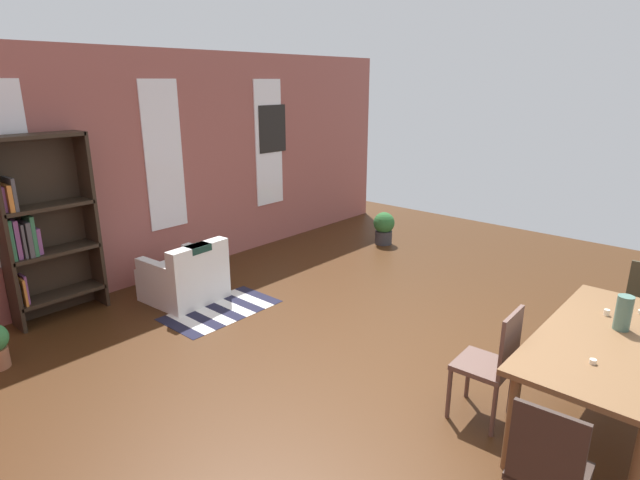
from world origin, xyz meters
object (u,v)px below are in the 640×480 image
Objects in this scene: vase_on_table at (623,313)px; dining_chair_far_left at (493,361)px; dining_table at (612,349)px; bookshelf_tall at (42,229)px; potted_plant_corner at (384,227)px; armchair_white at (185,278)px; dining_chair_head_left at (547,469)px.

dining_chair_far_left is (-0.62, 0.69, -0.40)m from vase_on_table.
vase_on_table is (0.19, 0.00, 0.22)m from dining_table.
bookshelf_tall reaches higher than dining_table.
dining_chair_far_left reaches higher than potted_plant_corner.
armchair_white is at bearing 92.89° from dining_chair_far_left.
potted_plant_corner is at bearing 44.76° from dining_chair_far_left.
bookshelf_tall is (-1.46, 4.46, 0.52)m from dining_chair_far_left.
dining_chair_far_left is 1.00× the size of dining_chair_head_left.
bookshelf_tall is at bearing 110.06° from dining_table.
dining_table reaches higher than potted_plant_corner.
vase_on_table reaches higher than armchair_white.
potted_plant_corner is (4.15, 3.92, -0.23)m from dining_chair_head_left.
dining_chair_far_left is 4.58m from potted_plant_corner.
dining_table is 5.50m from bookshelf_tall.
bookshelf_tall is 3.86× the size of potted_plant_corner.
armchair_white is (-0.62, 4.45, -0.42)m from dining_table.
dining_table is at bearing -82.09° from armchair_white.
dining_table is at bearing -180.00° from vase_on_table.
dining_table is 1.34m from dining_chair_head_left.
armchair_white is (-0.81, 4.45, -0.64)m from vase_on_table.
vase_on_table is at bearing -79.66° from armchair_white.
potted_plant_corner is at bearing 56.15° from vase_on_table.
potted_plant_corner is (2.63, 3.92, -0.63)m from vase_on_table.
vase_on_table is 0.13× the size of bookshelf_tall.
dining_chair_head_left reaches higher than armchair_white.
dining_table is 0.29m from vase_on_table.
armchair_white is (1.27, -0.71, -0.76)m from bookshelf_tall.
bookshelf_tall reaches higher than dining_chair_far_left.
armchair_white reaches higher than potted_plant_corner.
dining_chair_far_left is at bearing -87.11° from armchair_white.
bookshelf_tall is at bearing 108.05° from dining_chair_far_left.
dining_table is at bearing -125.76° from potted_plant_corner.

